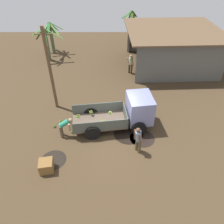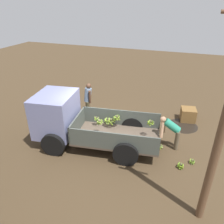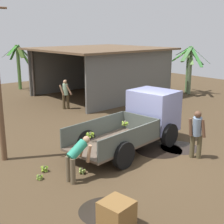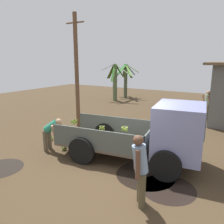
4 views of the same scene
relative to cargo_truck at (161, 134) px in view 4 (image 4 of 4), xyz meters
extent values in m
plane|color=#453522|center=(-1.02, -0.69, -1.04)|extent=(36.00, 36.00, 0.00)
cylinder|color=black|center=(-0.14, -0.86, -1.04)|extent=(1.73, 1.73, 0.01)
cylinder|color=black|center=(-4.16, -2.80, -1.04)|extent=(1.34, 1.34, 0.01)
cylinder|color=black|center=(0.64, -1.21, -1.04)|extent=(1.45, 1.45, 0.01)
cube|color=brown|center=(-1.85, -0.26, -0.56)|extent=(3.37, 2.18, 0.08)
cube|color=#4A514A|center=(-1.97, 0.59, -0.18)|extent=(3.13, 0.49, 0.67)
cube|color=#4A514A|center=(-1.73, -1.10, -0.18)|extent=(3.13, 0.49, 0.67)
cube|color=#4A514A|center=(-0.31, -0.04, -0.18)|extent=(0.29, 1.75, 0.67)
cube|color=#7D82B1|center=(0.52, 0.07, 0.19)|extent=(1.61, 1.90, 1.57)
cube|color=#4C606B|center=(1.21, 0.17, 0.50)|extent=(0.22, 1.37, 0.69)
cylinder|color=black|center=(0.18, 0.95, -0.60)|extent=(0.91, 0.34, 0.88)
cylinder|color=black|center=(0.44, -0.86, -0.60)|extent=(0.91, 0.34, 0.88)
cylinder|color=black|center=(-2.45, 0.58, -0.60)|extent=(0.91, 0.34, 0.88)
cylinder|color=black|center=(-2.19, -1.23, -0.60)|extent=(0.91, 0.34, 0.88)
sphere|color=#4E4632|center=(-1.29, -0.81, -0.19)|extent=(0.09, 0.09, 0.09)
cylinder|color=#88B241|center=(-1.23, -0.74, -0.26)|extent=(0.21, 0.21, 0.18)
cylinder|color=olive|center=(-1.28, -0.70, -0.24)|extent=(0.25, 0.08, 0.14)
cylinder|color=olive|center=(-1.36, -0.75, -0.27)|extent=(0.20, 0.21, 0.19)
cylinder|color=#7EA623|center=(-1.36, -0.80, -0.29)|extent=(0.08, 0.20, 0.23)
cylinder|color=olive|center=(-1.38, -0.86, -0.25)|extent=(0.18, 0.24, 0.15)
cylinder|color=olive|center=(-1.30, -0.91, -0.25)|extent=(0.25, 0.08, 0.15)
cylinder|color=#79A238|center=(-1.23, -0.88, -0.27)|extent=(0.21, 0.20, 0.18)
cylinder|color=olive|center=(-1.19, -0.80, -0.24)|extent=(0.06, 0.25, 0.14)
sphere|color=#4E4632|center=(-3.03, -0.60, 0.16)|extent=(0.08, 0.08, 0.08)
cylinder|color=olive|center=(-2.95, -0.62, 0.10)|extent=(0.10, 0.20, 0.14)
cylinder|color=#86A622|center=(-2.98, -0.55, 0.09)|extent=(0.16, 0.15, 0.16)
cylinder|color=olive|center=(-3.02, -0.51, 0.11)|extent=(0.20, 0.04, 0.11)
cylinder|color=olive|center=(-3.09, -0.56, 0.10)|extent=(0.14, 0.19, 0.13)
cylinder|color=#81A622|center=(-3.10, -0.61, 0.09)|extent=(0.07, 0.19, 0.15)
cylinder|color=olive|center=(-3.06, -0.67, 0.10)|extent=(0.19, 0.12, 0.14)
cylinder|color=olive|center=(-3.00, -0.66, 0.08)|extent=(0.17, 0.10, 0.17)
sphere|color=brown|center=(-2.38, 0.24, -0.20)|extent=(0.07, 0.07, 0.07)
cylinder|color=olive|center=(-2.44, 0.20, -0.25)|extent=(0.14, 0.17, 0.12)
cylinder|color=olive|center=(-2.38, 0.19, -0.27)|extent=(0.15, 0.04, 0.16)
cylinder|color=#85A529|center=(-2.33, 0.20, -0.25)|extent=(0.14, 0.17, 0.13)
cylinder|color=olive|center=(-2.34, 0.25, -0.27)|extent=(0.07, 0.15, 0.17)
cylinder|color=#82A636|center=(-2.36, 0.29, -0.27)|extent=(0.15, 0.10, 0.16)
cylinder|color=#90B245|center=(-2.40, 0.31, -0.25)|extent=(0.18, 0.09, 0.13)
cylinder|color=olive|center=(-2.44, 0.27, -0.26)|extent=(0.10, 0.17, 0.15)
sphere|color=#4D4532|center=(-0.84, -0.70, -0.14)|extent=(0.08, 0.08, 0.08)
cylinder|color=olive|center=(-0.90, -0.66, -0.19)|extent=(0.14, 0.17, 0.11)
cylinder|color=olive|center=(-0.88, -0.72, -0.22)|extent=(0.08, 0.14, 0.17)
cylinder|color=#95AD4D|center=(-0.84, -0.76, -0.22)|extent=(0.15, 0.04, 0.16)
cylinder|color=olive|center=(-0.78, -0.73, -0.21)|extent=(0.10, 0.16, 0.15)
cylinder|color=olive|center=(-0.77, -0.68, -0.20)|extent=(0.11, 0.18, 0.12)
cylinder|color=#79A622|center=(-0.83, -0.65, -0.22)|extent=(0.15, 0.06, 0.17)
sphere|color=brown|center=(-1.44, -0.74, -0.15)|extent=(0.09, 0.09, 0.09)
cylinder|color=olive|center=(-1.40, -0.81, -0.25)|extent=(0.19, 0.15, 0.21)
cylinder|color=#87AB38|center=(-1.35, -0.73, -0.23)|extent=(0.09, 0.23, 0.19)
cylinder|color=olive|center=(-1.44, -0.67, -0.25)|extent=(0.21, 0.04, 0.21)
cylinder|color=olive|center=(-1.54, -0.72, -0.22)|extent=(0.09, 0.24, 0.17)
cylinder|color=olive|center=(-1.50, -0.83, -0.20)|extent=(0.23, 0.17, 0.13)
sphere|color=brown|center=(-1.64, -0.88, -0.03)|extent=(0.09, 0.09, 0.09)
cylinder|color=#90B144|center=(-1.65, -0.94, -0.12)|extent=(0.18, 0.10, 0.21)
cylinder|color=#5A7E24|center=(-1.57, -0.95, -0.09)|extent=(0.20, 0.19, 0.16)
cylinder|color=olive|center=(-1.57, -0.86, -0.12)|extent=(0.09, 0.20, 0.20)
cylinder|color=olive|center=(-1.61, -0.79, -0.09)|extent=(0.23, 0.11, 0.15)
cylinder|color=olive|center=(-1.69, -0.82, -0.11)|extent=(0.18, 0.18, 0.18)
cylinder|color=#8DB233|center=(-1.71, -0.90, -0.11)|extent=(0.10, 0.21, 0.18)
sphere|color=brown|center=(-1.20, -0.16, 0.07)|extent=(0.09, 0.09, 0.09)
cylinder|color=#8AA839|center=(-1.21, -0.09, 0.01)|extent=(0.19, 0.09, 0.14)
cylinder|color=olive|center=(-1.26, -0.12, 0.03)|extent=(0.15, 0.19, 0.11)
cylinder|color=#5B7C23|center=(-1.26, -0.19, 0.00)|extent=(0.12, 0.18, 0.15)
cylinder|color=olive|center=(-1.22, -0.24, 0.02)|extent=(0.20, 0.11, 0.12)
cylinder|color=#7EAE24|center=(-1.17, -0.23, 0.02)|extent=(0.19, 0.12, 0.13)
cylinder|color=olive|center=(-1.13, -0.17, 0.01)|extent=(0.08, 0.19, 0.15)
cylinder|color=olive|center=(-1.16, -0.13, -0.01)|extent=(0.13, 0.15, 0.18)
cylinder|color=#3F3833|center=(0.64, 11.01, 0.49)|extent=(0.16, 0.16, 3.06)
cylinder|color=#3F3833|center=(0.89, 5.24, 0.49)|extent=(0.16, 0.16, 3.06)
cylinder|color=brown|center=(-4.88, 1.87, 1.66)|extent=(0.19, 0.19, 5.40)
cylinder|color=brown|center=(-4.88, 1.87, 3.91)|extent=(1.00, 0.07, 0.07)
cube|color=#3C6527|center=(0.47, 14.31, 1.77)|extent=(1.10, 0.73, 0.89)
cube|color=#28601D|center=(0.50, 13.83, 1.87)|extent=(1.04, 0.69, 0.70)
cylinder|color=#556641|center=(-7.04, 9.22, 0.43)|extent=(0.36, 0.36, 2.95)
cube|color=#548541|center=(-6.28, 9.23, 1.49)|extent=(1.54, 0.20, 0.96)
cube|color=#407823|center=(-6.83, 9.59, 1.40)|extent=(0.60, 0.86, 1.13)
cube|color=#3A531A|center=(-7.58, 9.55, 1.33)|extent=(1.23, 0.90, 1.26)
cube|color=#2A661C|center=(-7.54, 8.99, 1.70)|extent=(1.11, 0.70, 0.53)
cube|color=#367128|center=(-6.92, 8.76, 1.30)|extent=(0.43, 0.99, 1.33)
cylinder|color=#4F5D40|center=(-7.00, 11.03, 0.41)|extent=(0.30, 0.30, 2.90)
cube|color=#355725|center=(-6.38, 11.03, 1.58)|extent=(1.24, 0.20, 0.69)
cube|color=#316931|center=(-6.71, 11.34, 1.45)|extent=(0.77, 0.80, 0.95)
cube|color=#37732B|center=(-6.92, 11.47, 1.29)|extent=(0.40, 0.94, 1.27)
cube|color=#375325|center=(-7.38, 11.57, 1.32)|extent=(1.01, 1.27, 1.20)
cube|color=#344D2A|center=(-7.59, 11.14, 1.30)|extent=(1.24, 0.42, 1.25)
cube|color=#4C8A42|center=(-7.39, 10.72, 1.45)|extent=(0.91, 0.77, 0.95)
cube|color=#286327|center=(-6.97, 10.29, 1.54)|extent=(0.31, 1.49, 0.77)
cube|color=#5A8838|center=(-6.50, 10.53, 1.47)|extent=(1.14, 1.12, 0.91)
cylinder|color=brown|center=(0.35, -2.26, -0.63)|extent=(0.22, 0.22, 0.83)
cylinder|color=brown|center=(0.22, -2.06, -0.63)|extent=(0.22, 0.22, 0.83)
cylinder|color=#7891AD|center=(0.25, -2.19, 0.11)|extent=(0.49, 0.47, 0.68)
sphere|color=brown|center=(0.20, -2.22, 0.54)|extent=(0.23, 0.23, 0.23)
cylinder|color=brown|center=(0.29, -2.40, 0.07)|extent=(0.20, 0.22, 0.62)
cylinder|color=brown|center=(0.08, -2.05, 0.07)|extent=(0.18, 0.20, 0.62)
cylinder|color=brown|center=(-4.03, -0.88, -0.65)|extent=(0.16, 0.16, 0.78)
cylinder|color=brown|center=(-4.01, -1.10, -0.65)|extent=(0.16, 0.16, 0.78)
cylinder|color=#298D6F|center=(-3.77, -0.98, -0.10)|extent=(0.68, 0.33, 0.57)
sphere|color=tan|center=(-3.42, -0.95, 0.13)|extent=(0.22, 0.22, 0.22)
cylinder|color=tan|center=(-3.45, -0.76, -0.22)|extent=(0.12, 0.34, 0.56)
cylinder|color=tan|center=(-3.48, -1.15, -0.24)|extent=(0.12, 0.23, 0.58)
cylinder|color=#453721|center=(0.55, 6.59, -0.64)|extent=(0.21, 0.21, 0.80)
cylinder|color=#453721|center=(0.35, 6.71, -0.64)|extent=(0.21, 0.21, 0.80)
cylinder|color=#A4CDA8|center=(0.45, 6.64, 0.07)|extent=(0.41, 0.42, 0.63)
sphere|color=tan|center=(0.44, 6.63, 0.50)|extent=(0.23, 0.23, 0.23)
cylinder|color=tan|center=(0.55, 6.43, 0.06)|extent=(0.34, 0.26, 0.58)
cylinder|color=tan|center=(0.23, 6.67, 0.05)|extent=(0.29, 0.23, 0.59)
sphere|color=brown|center=(-4.64, -0.25, -0.91)|extent=(0.07, 0.07, 0.07)
cylinder|color=olive|center=(-4.61, -0.31, -0.96)|extent=(0.16, 0.10, 0.12)
cylinder|color=olive|center=(-4.57, -0.26, -0.96)|extent=(0.06, 0.17, 0.12)
cylinder|color=olive|center=(-4.59, -0.21, -0.97)|extent=(0.12, 0.14, 0.14)
cylinder|color=olive|center=(-4.64, -0.19, -0.97)|extent=(0.15, 0.04, 0.14)
cylinder|color=olive|center=(-4.68, -0.21, -0.96)|extent=(0.13, 0.14, 0.13)
cylinder|color=#82B134|center=(-4.69, -0.26, -0.97)|extent=(0.07, 0.15, 0.14)
cylinder|color=olive|center=(-4.67, -0.30, -0.96)|extent=(0.14, 0.12, 0.13)
sphere|color=#423B2A|center=(-3.45, -0.73, -0.88)|extent=(0.08, 0.08, 0.08)
cylinder|color=olive|center=(-3.48, -0.76, -0.96)|extent=(0.13, 0.14, 0.17)
cylinder|color=#8AA042|center=(-3.42, -0.78, -0.94)|extent=(0.17, 0.11, 0.15)
cylinder|color=#7FA042|center=(-3.39, -0.73, -0.94)|extent=(0.07, 0.17, 0.15)
cylinder|color=#76A122|center=(-3.44, -0.68, -0.96)|extent=(0.15, 0.07, 0.17)
cylinder|color=#8CA747|center=(-3.50, -0.68, -0.93)|extent=(0.15, 0.16, 0.13)
sphere|color=#4B4330|center=(-4.27, 0.14, -0.88)|extent=(0.08, 0.08, 0.08)
cylinder|color=olive|center=(-4.35, 0.15, -0.93)|extent=(0.07, 0.19, 0.12)
cylinder|color=olive|center=(-4.32, 0.11, -0.95)|extent=(0.12, 0.16, 0.17)
cylinder|color=olive|center=(-4.29, 0.08, -0.95)|extent=(0.16, 0.08, 0.17)
cylinder|color=#90AC43|center=(-4.24, 0.09, -0.95)|extent=(0.16, 0.13, 0.16)
cylinder|color=olive|center=(-4.20, 0.12, -0.92)|extent=(0.10, 0.20, 0.11)
cylinder|color=#6B991E|center=(-4.22, 0.18, -0.95)|extent=(0.14, 0.16, 0.16)
cylinder|color=#517419|center=(-4.26, 0.20, -0.95)|extent=(0.17, 0.08, 0.17)
cylinder|color=#80A426|center=(-4.32, 0.18, -0.95)|extent=(0.15, 0.15, 0.16)
camera|label=1|loc=(-1.11, -10.15, 7.96)|focal=35.00mm
camera|label=2|loc=(-4.02, 6.32, 4.10)|focal=35.00mm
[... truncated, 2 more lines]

